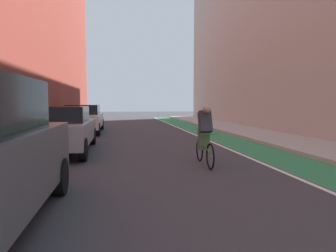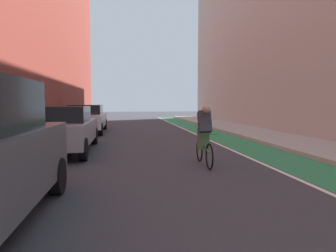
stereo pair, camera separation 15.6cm
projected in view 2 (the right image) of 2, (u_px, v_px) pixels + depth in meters
The scene contains 8 objects.
ground_plane at pixel (157, 148), 10.75m from camera, with size 84.97×84.97×0.00m, color #38383D.
bike_lane_paint at pixel (228, 139), 13.23m from camera, with size 1.60×38.62×0.00m, color #2D8451.
lane_divider_stripe at pixel (209, 140), 13.10m from camera, with size 0.12×38.62×0.00m, color white.
sidewalk_right at pixel (273, 137), 13.54m from camera, with size 2.68×38.62×0.14m, color #A8A59E.
building_facade_right at pixel (303, 7), 15.36m from camera, with size 2.40×34.62×13.27m, color #B2ADA3.
parked_sedan_silver at pixel (63, 129), 9.83m from camera, with size 1.96×4.54×1.53m.
parked_sedan_white at pixel (87, 118), 16.20m from camera, with size 1.94×4.78×1.53m.
cyclist_trailing at pixel (204, 133), 7.77m from camera, with size 0.48×1.70×1.61m.
Camera 2 is at (-1.17, 4.72, 1.67)m, focal length 31.48 mm.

